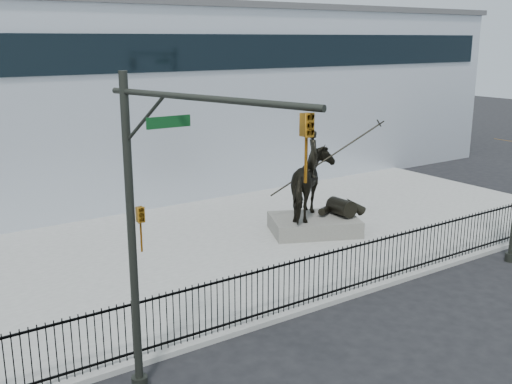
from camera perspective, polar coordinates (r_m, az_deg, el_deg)
ground at (r=17.73m, az=10.89°, el=-11.27°), size 120.00×120.00×0.00m
plaza at (r=22.75m, az=-1.69°, el=-4.93°), size 30.00×12.00×0.15m
building at (r=33.31m, az=-14.09°, el=8.64°), size 44.00×14.00×9.00m
picket_fence at (r=18.19m, az=8.22°, el=-7.37°), size 22.10×0.10×1.50m
statue_plinth at (r=23.81m, az=5.55°, el=-3.11°), size 4.00×3.47×0.63m
equestrian_statue at (r=23.39m, az=5.80°, el=0.70°), size 3.93×3.34×3.63m
traffic_signal_left at (r=12.05m, az=-9.23°, el=-3.03°), size 1.52×4.84×7.00m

